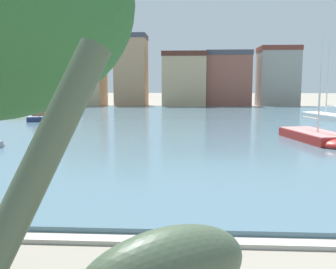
# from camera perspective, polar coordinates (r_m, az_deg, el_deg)

# --- Properties ---
(harbor_water) EXTENTS (88.75, 52.97, 0.26)m
(harbor_water) POSITION_cam_1_polar(r_m,az_deg,el_deg) (36.10, 1.12, 1.59)
(harbor_water) COLOR #476675
(harbor_water) RESTS_ON ground
(quay_edge_coping) EXTENTS (88.75, 0.50, 0.12)m
(quay_edge_coping) POSITION_cam_1_polar(r_m,az_deg,el_deg) (10.04, -4.83, -15.55)
(quay_edge_coping) COLOR #ADA89E
(quay_edge_coping) RESTS_ON ground
(sailboat_yellow) EXTENTS (3.30, 8.73, 7.48)m
(sailboat_yellow) POSITION_cam_1_polar(r_m,az_deg,el_deg) (51.74, -21.06, 3.33)
(sailboat_yellow) COLOR gold
(sailboat_yellow) RESTS_ON ground
(sailboat_red) EXTENTS (3.48, 6.75, 7.01)m
(sailboat_red) POSITION_cam_1_polar(r_m,az_deg,el_deg) (26.20, 21.69, -0.61)
(sailboat_red) COLOR red
(sailboat_red) RESTS_ON ground
(sailboat_navy) EXTENTS (3.86, 6.89, 6.85)m
(sailboat_navy) POSITION_cam_1_polar(r_m,az_deg,el_deg) (41.81, -18.45, 2.62)
(sailboat_navy) COLOR navy
(sailboat_navy) RESTS_ON ground
(sailboat_white) EXTENTS (3.98, 8.02, 8.48)m
(sailboat_white) POSITION_cam_1_polar(r_m,az_deg,el_deg) (42.52, 22.44, 2.39)
(sailboat_white) COLOR white
(sailboat_white) RESTS_ON ground
(sailboat_teal) EXTENTS (3.93, 9.75, 8.24)m
(sailboat_teal) POSITION_cam_1_polar(r_m,az_deg,el_deg) (56.65, -13.29, 4.08)
(sailboat_teal) COLOR teal
(sailboat_teal) RESTS_ON ground
(townhouse_end_terrace) EXTENTS (6.58, 6.81, 10.34)m
(townhouse_end_terrace) POSITION_cam_1_polar(r_m,az_deg,el_deg) (67.63, -12.39, 8.60)
(townhouse_end_terrace) COLOR tan
(townhouse_end_terrace) RESTS_ON ground
(townhouse_wide_warehouse) EXTENTS (5.39, 5.77, 12.22)m
(townhouse_wide_warehouse) POSITION_cam_1_polar(r_m,az_deg,el_deg) (66.84, -5.52, 9.56)
(townhouse_wide_warehouse) COLOR tan
(townhouse_wide_warehouse) RESTS_ON ground
(townhouse_tall_gabled) EXTENTS (7.27, 7.60, 9.06)m
(townhouse_tall_gabled) POSITION_cam_1_polar(r_m,az_deg,el_deg) (64.75, 2.46, 8.24)
(townhouse_tall_gabled) COLOR tan
(townhouse_tall_gabled) RESTS_ON ground
(townhouse_narrow_midrow) EXTENTS (7.53, 6.97, 9.30)m
(townhouse_narrow_midrow) POSITION_cam_1_polar(r_m,az_deg,el_deg) (66.12, 8.93, 8.25)
(townhouse_narrow_midrow) COLOR #8E5142
(townhouse_narrow_midrow) RESTS_ON ground
(townhouse_corner_house) EXTENTS (6.62, 6.48, 10.13)m
(townhouse_corner_house) POSITION_cam_1_polar(r_m,az_deg,el_deg) (68.79, 16.12, 8.37)
(townhouse_corner_house) COLOR gray
(townhouse_corner_house) RESTS_ON ground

